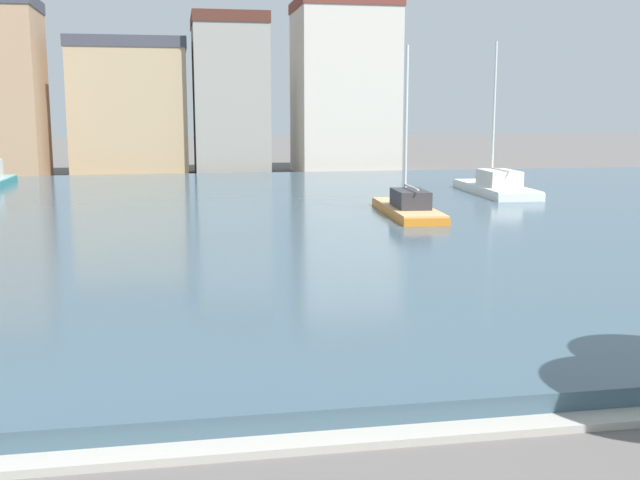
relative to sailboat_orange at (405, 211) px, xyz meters
The scene contains 7 objects.
harbor_water 8.88m from the sailboat_orange, behind, with size 78.85×43.40×0.43m, color #3D5666.
quay_edge_coping 22.59m from the sailboat_orange, 112.95° to the right, with size 78.85×0.50×0.12m, color #ADA89E.
sailboat_orange is the anchor object (origin of this frame).
sailboat_white 9.99m from the sailboat_orange, 46.20° to the left, with size 2.86×8.96×8.18m.
townhouse_narrow_midrow 30.65m from the sailboat_orange, 114.68° to the left, with size 8.40×5.59×9.86m.
townhouse_corner_house 28.31m from the sailboat_orange, 101.15° to the left, with size 5.41×7.32×11.56m.
townhouse_tall_gabled 28.80m from the sailboat_orange, 82.97° to the left, with size 7.54×7.32×13.00m.
Camera 1 is at (-0.49, -0.85, 4.60)m, focal length 42.91 mm.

